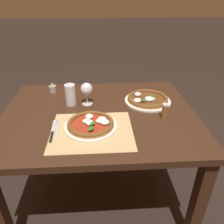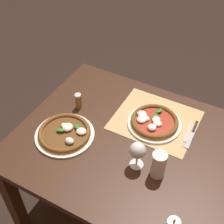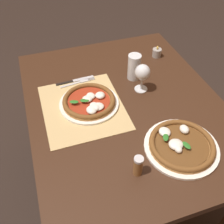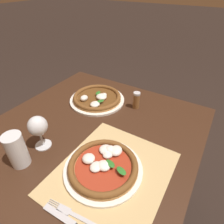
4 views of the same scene
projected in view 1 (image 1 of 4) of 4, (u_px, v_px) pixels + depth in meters
name	position (u px, v px, depth m)	size (l,w,h in m)	color
ground_plane	(101.00, 191.00, 1.77)	(24.00, 24.00, 0.00)	black
dining_table	(99.00, 125.00, 1.46)	(1.24, 0.97, 0.74)	#382114
paper_placemat	(92.00, 131.00, 1.22)	(0.45, 0.39, 0.00)	tan
pizza_near	(91.00, 124.00, 1.24)	(0.30, 0.30, 0.05)	silver
pizza_far	(147.00, 99.00, 1.53)	(0.32, 0.32, 0.05)	silver
wine_glass	(87.00, 90.00, 1.45)	(0.08, 0.08, 0.16)	silver
pint_glass	(70.00, 95.00, 1.47)	(0.07, 0.07, 0.15)	silver
fork	(57.00, 129.00, 1.23)	(0.04, 0.20, 0.00)	#B7B7BC
knife	(53.00, 131.00, 1.22)	(0.03, 0.22, 0.01)	black
votive_candle	(53.00, 89.00, 1.67)	(0.06, 0.06, 0.07)	gray
pepper_shaker	(165.00, 111.00, 1.32)	(0.04, 0.04, 0.10)	brown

